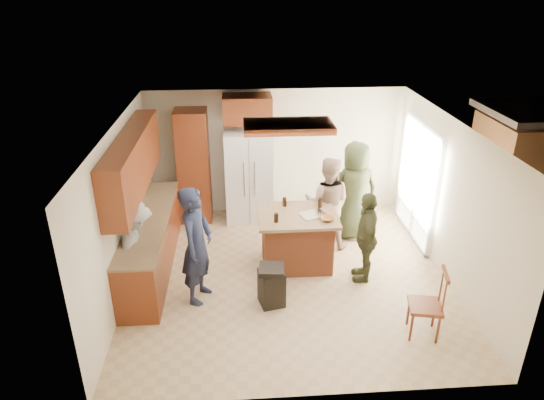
{
  "coord_description": "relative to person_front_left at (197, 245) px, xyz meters",
  "views": [
    {
      "loc": [
        -0.73,
        -6.6,
        4.42
      ],
      "look_at": [
        -0.22,
        0.45,
        1.15
      ],
      "focal_mm": 32.0,
      "sensor_mm": 36.0,
      "label": 1
    }
  ],
  "objects": [
    {
      "name": "kitchen_island",
      "position": [
        1.55,
        0.84,
        -0.43
      ],
      "size": [
        1.28,
        1.03,
        0.93
      ],
      "color": "#9C4628",
      "rests_on": "ground"
    },
    {
      "name": "back_wall_units",
      "position": [
        0.04,
        2.69,
        0.48
      ],
      "size": [
        1.8,
        0.6,
        2.45
      ],
      "color": "maroon",
      "rests_on": "ground"
    },
    {
      "name": "person_front_left",
      "position": [
        0.0,
        0.0,
        0.0
      ],
      "size": [
        0.66,
        0.78,
        1.8
      ],
      "primitive_type": "imported",
      "rotation": [
        0.0,
        0.0,
        1.25
      ],
      "color": "#1A1F35",
      "rests_on": "ground"
    },
    {
      "name": "trash_bin",
      "position": [
        1.06,
        -0.23,
        -0.58
      ],
      "size": [
        0.41,
        0.41,
        0.63
      ],
      "color": "black",
      "rests_on": "ground"
    },
    {
      "name": "person_side_right",
      "position": [
        2.58,
        0.35,
        -0.16
      ],
      "size": [
        0.56,
        0.92,
        1.49
      ],
      "primitive_type": "imported",
      "rotation": [
        0.0,
        0.0,
        -1.71
      ],
      "color": "#3D4025",
      "rests_on": "ground"
    },
    {
      "name": "room_shell",
      "position": [
        5.75,
        2.14,
        -0.04
      ],
      "size": [
        8.0,
        5.2,
        5.0
      ],
      "color": "tan",
      "rests_on": "ground"
    },
    {
      "name": "spindle_chair",
      "position": [
        3.07,
        -1.04,
        -0.45
      ],
      "size": [
        0.5,
        0.5,
        0.99
      ],
      "color": "maroon",
      "rests_on": "ground"
    },
    {
      "name": "person_behind_right",
      "position": [
        2.7,
        1.76,
        0.01
      ],
      "size": [
        0.97,
        0.72,
        1.82
      ],
      "primitive_type": "imported",
      "rotation": [
        0.0,
        0.0,
        3.31
      ],
      "color": "#2F3720",
      "rests_on": "ground"
    },
    {
      "name": "island_items",
      "position": [
        1.78,
        0.77,
        0.06
      ],
      "size": [
        0.96,
        0.72,
        0.15
      ],
      "color": "silver",
      "rests_on": "kitchen_island"
    },
    {
      "name": "person_counter",
      "position": [
        -0.9,
        0.21,
        -0.14
      ],
      "size": [
        0.46,
        0.98,
        1.52
      ],
      "primitive_type": "imported",
      "rotation": [
        0.0,
        0.0,
        1.57
      ],
      "color": "gray",
      "rests_on": "ground"
    },
    {
      "name": "person_behind_left",
      "position": [
        2.16,
        1.44,
        -0.07
      ],
      "size": [
        0.91,
        0.69,
        1.67
      ],
      "primitive_type": "imported",
      "rotation": [
        0.0,
        0.0,
        2.88
      ],
      "color": "tan",
      "rests_on": "ground"
    },
    {
      "name": "refrigerator",
      "position": [
        0.82,
        2.61,
        -0.0
      ],
      "size": [
        0.9,
        0.76,
        1.8
      ],
      "color": "white",
      "rests_on": "ground"
    },
    {
      "name": "left_cabinetry",
      "position": [
        -0.87,
        0.89,
        0.05
      ],
      "size": [
        0.64,
        3.0,
        2.3
      ],
      "color": "maroon",
      "rests_on": "ground"
    }
  ]
}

